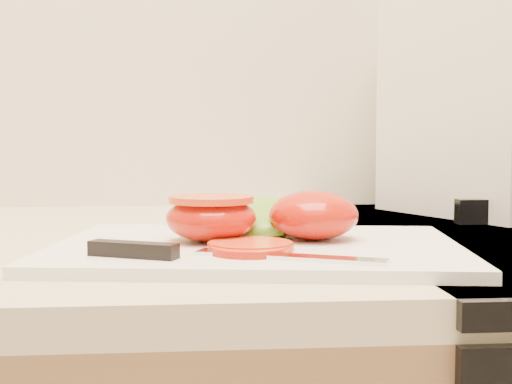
{
  "coord_description": "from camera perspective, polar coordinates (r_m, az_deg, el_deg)",
  "views": [
    {
      "loc": [
        0.0,
        0.91,
        1.03
      ],
      "look_at": [
        0.06,
        1.55,
        0.99
      ],
      "focal_mm": 50.0,
      "sensor_mm": 36.0,
      "label": 1
    }
  ],
  "objects": [
    {
      "name": "knife",
      "position": [
        0.56,
        -4.98,
        -4.83
      ],
      "size": [
        0.23,
        0.08,
        0.01
      ],
      "rotation": [
        0.0,
        0.0,
        -0.43
      ],
      "color": "silver",
      "rests_on": "cutting_board"
    },
    {
      "name": "tomato_half_cut",
      "position": [
        0.65,
        -3.6,
        -1.98
      ],
      "size": [
        0.08,
        0.08,
        0.04
      ],
      "color": "red",
      "rests_on": "cutting_board"
    },
    {
      "name": "cutting_board",
      "position": [
        0.64,
        0.08,
        -4.54
      ],
      "size": [
        0.39,
        0.31,
        0.01
      ],
      "primitive_type": "cube",
      "rotation": [
        0.0,
        0.0,
        -0.14
      ],
      "color": "white",
      "rests_on": "counter"
    },
    {
      "name": "tomato_half_dome",
      "position": [
        0.66,
        4.62,
        -1.85
      ],
      "size": [
        0.08,
        0.08,
        0.05
      ],
      "primitive_type": "ellipsoid",
      "color": "red",
      "rests_on": "cutting_board"
    },
    {
      "name": "tomato_slice_0",
      "position": [
        0.6,
        -0.45,
        -4.34
      ],
      "size": [
        0.07,
        0.07,
        0.01
      ],
      "primitive_type": "cylinder",
      "color": "orange",
      "rests_on": "cutting_board"
    },
    {
      "name": "appliance",
      "position": [
        1.03,
        18.38,
        6.71
      ],
      "size": [
        0.28,
        0.31,
        0.3
      ],
      "primitive_type": "cube",
      "rotation": [
        0.0,
        0.0,
        0.41
      ],
      "color": "silver",
      "rests_on": "counter"
    },
    {
      "name": "tomato_slice_1",
      "position": [
        0.58,
        -0.54,
        -4.64
      ],
      "size": [
        0.06,
        0.06,
        0.01
      ],
      "primitive_type": "cylinder",
      "color": "orange",
      "rests_on": "cutting_board"
    },
    {
      "name": "lettuce_leaf_0",
      "position": [
        0.71,
        -0.81,
        -2.02
      ],
      "size": [
        0.19,
        0.18,
        0.03
      ],
      "primitive_type": "ellipsoid",
      "rotation": [
        0.0,
        0.0,
        -0.68
      ],
      "color": "#639E2A",
      "rests_on": "cutting_board"
    }
  ]
}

